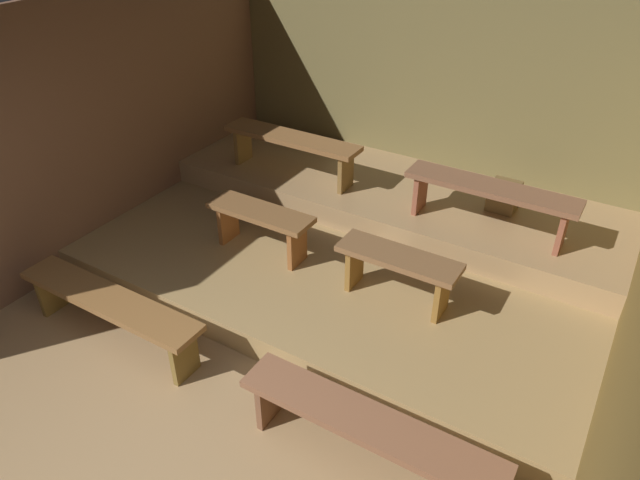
% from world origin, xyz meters
% --- Properties ---
extents(ground, '(5.75, 5.70, 0.08)m').
position_xyz_m(ground, '(0.00, 2.45, -0.04)').
color(ground, '#A07E54').
extents(wall_back, '(5.75, 0.06, 2.56)m').
position_xyz_m(wall_back, '(0.00, 4.93, 1.28)').
color(wall_back, brown).
rests_on(wall_back, ground).
extents(wall_left, '(0.06, 5.70, 2.56)m').
position_xyz_m(wall_left, '(-2.51, 2.45, 1.28)').
color(wall_left, brown).
rests_on(wall_left, ground).
extents(platform_lower, '(4.95, 3.35, 0.25)m').
position_xyz_m(platform_lower, '(0.00, 3.22, 0.13)').
color(platform_lower, '#A18150').
rests_on(platform_lower, ground).
extents(platform_middle, '(4.95, 1.56, 0.25)m').
position_xyz_m(platform_middle, '(0.00, 4.12, 0.38)').
color(platform_middle, '#A48156').
rests_on(platform_middle, platform_lower).
extents(bench_floor_left, '(1.86, 0.34, 0.47)m').
position_xyz_m(bench_floor_left, '(-1.22, 1.12, 0.39)').
color(bench_floor_left, brown).
rests_on(bench_floor_left, ground).
extents(bench_floor_right, '(1.86, 0.34, 0.47)m').
position_xyz_m(bench_floor_right, '(1.22, 1.12, 0.39)').
color(bench_floor_right, brown).
rests_on(bench_floor_right, ground).
extents(bench_lower_left, '(1.08, 0.34, 0.47)m').
position_xyz_m(bench_lower_left, '(-0.73, 2.62, 0.61)').
color(bench_lower_left, brown).
rests_on(bench_lower_left, platform_lower).
extents(bench_lower_right, '(1.08, 0.34, 0.47)m').
position_xyz_m(bench_lower_right, '(0.73, 2.62, 0.61)').
color(bench_lower_right, brown).
rests_on(bench_lower_right, platform_lower).
extents(bench_middle_left, '(1.63, 0.34, 0.47)m').
position_xyz_m(bench_middle_left, '(-1.13, 3.77, 0.89)').
color(bench_middle_left, brown).
rests_on(bench_middle_left, platform_middle).
extents(bench_middle_right, '(1.63, 0.34, 0.47)m').
position_xyz_m(bench_middle_right, '(1.13, 3.77, 0.89)').
color(bench_middle_right, brown).
rests_on(bench_middle_right, platform_middle).
extents(wooden_crate_middle, '(0.28, 0.28, 0.28)m').
position_xyz_m(wooden_crate_middle, '(1.15, 4.24, 0.65)').
color(wooden_crate_middle, brown).
rests_on(wooden_crate_middle, platform_middle).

